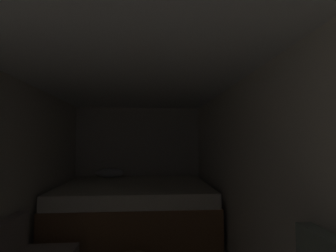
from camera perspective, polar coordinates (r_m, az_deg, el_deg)
The scene contains 4 objects.
wall_back at distance 5.17m, azimuth -6.67°, elevation -7.63°, with size 2.53×0.05×2.11m, color beige.
wall_right at distance 2.76m, azimuth 18.08°, elevation -11.08°, with size 0.05×5.18×2.11m, color beige.
ceiling_slab at distance 2.64m, azimuth -8.82°, elevation 12.04°, with size 2.53×5.18×0.05m, color white.
bed at distance 4.29m, azimuth -7.35°, elevation -17.58°, with size 2.31×1.85×0.93m.
Camera 1 is at (0.20, -0.72, 1.42)m, focal length 27.34 mm.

